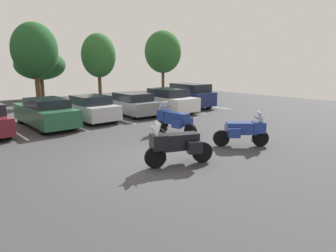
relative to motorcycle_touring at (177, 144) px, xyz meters
The scene contains 14 objects.
ground 1.09m from the motorcycle_touring, 119.62° to the left, with size 44.00×44.00×0.10m, color #38383A.
motorcycle_touring is the anchor object (origin of this frame).
motorcycle_second 3.46m from the motorcycle_touring, ahead, with size 1.69×1.53×1.36m.
motorcycle_third 4.24m from the motorcycle_touring, 49.21° to the left, with size 1.00×2.32×1.44m.
parking_stripes 9.03m from the motorcycle_touring, 97.79° to the left, with size 24.52×5.10×0.01m.
car_green 8.79m from the motorcycle_touring, 96.63° to the left, with size 1.76×4.83×1.46m.
car_silver 9.01m from the motorcycle_touring, 80.75° to the left, with size 1.77×4.24×1.43m.
car_grey 9.98m from the motorcycle_touring, 64.63° to the left, with size 1.97×4.62×1.40m.
car_white 10.90m from the motorcycle_touring, 51.60° to the left, with size 2.02×4.87×1.56m.
car_navy 13.13m from the motorcycle_touring, 44.15° to the left, with size 2.06×4.47×1.74m.
tree_right 17.25m from the motorcycle_touring, 85.72° to the left, with size 3.28×3.28×6.12m.
tree_rear 23.30m from the motorcycle_touring, 51.33° to the left, with size 3.79×3.79×6.51m.
tree_center_left 21.85m from the motorcycle_touring, 81.87° to the left, with size 4.34×4.34×4.35m.
tree_far_left 18.15m from the motorcycle_touring, 69.26° to the left, with size 2.85×2.85×5.66m.
Camera 1 is at (-5.67, -7.35, 3.13)m, focal length 32.12 mm.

